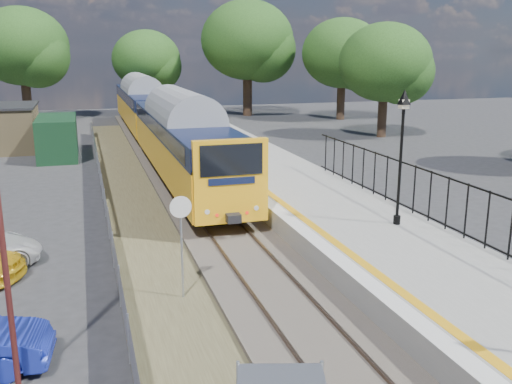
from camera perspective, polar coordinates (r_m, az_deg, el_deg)
name	(u,v)px	position (r m, az deg, el deg)	size (l,w,h in m)	color
ground	(324,357)	(13.46, 6.80, -16.09)	(120.00, 120.00, 0.00)	#2D2D30
track_bed	(211,230)	(21.79, -4.55, -3.80)	(5.90, 80.00, 0.29)	#473F38
platform	(342,223)	(21.62, 8.61, -3.07)	(5.00, 70.00, 0.90)	gray
platform_edge	(291,216)	(20.71, 3.48, -2.38)	(0.90, 70.00, 0.01)	silver
victorian_lamp_north	(403,126)	(19.61, 14.45, 6.42)	(0.44, 0.44, 4.60)	black
palisade_fence	(505,226)	(17.84, 23.66, -3.14)	(0.12, 26.00, 2.00)	black
wire_fence	(106,209)	(23.44, -14.75, -1.65)	(0.06, 52.00, 1.20)	#999EA3
tree_line	(152,52)	(52.99, -10.41, 13.60)	(56.80, 43.80, 11.88)	#332319
train	(157,117)	(39.87, -9.89, 7.44)	(2.82, 40.83, 3.51)	#FBAE16
speed_sign	(181,229)	(15.52, -7.49, -3.72)	(0.60, 0.11, 2.97)	#999EA3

